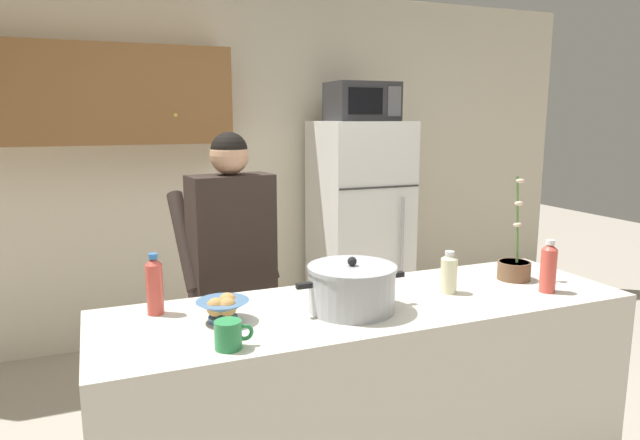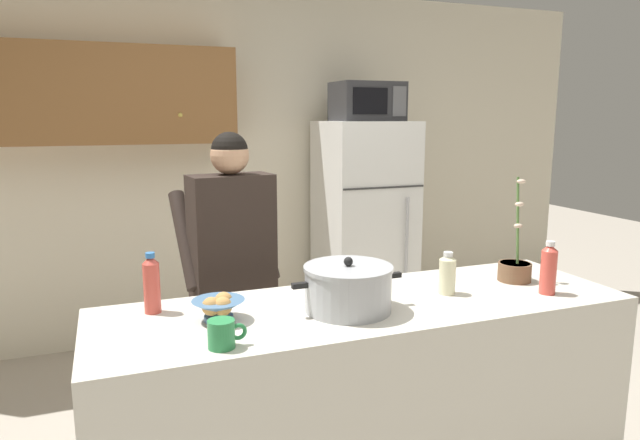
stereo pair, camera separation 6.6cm
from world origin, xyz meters
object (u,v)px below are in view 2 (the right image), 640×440
coffee_mug (222,334)px  bottle_far_corner (447,273)px  bottle_mid_counter (152,284)px  bottle_near_edge (549,268)px  bread_bowl (219,307)px  refrigerator (364,229)px  cooking_pot (348,288)px  microwave (367,102)px  person_near_pot (232,254)px  potted_orchid (515,268)px

coffee_mug → bottle_far_corner: bearing=12.8°
coffee_mug → bottle_mid_counter: (-0.19, 0.43, 0.07)m
bottle_near_edge → bread_bowl: bearing=172.8°
refrigerator → cooking_pot: (-0.97, -1.90, 0.19)m
refrigerator → microwave: (0.00, -0.02, 0.96)m
person_near_pot → bread_bowl: person_near_pot is taller
refrigerator → bottle_near_edge: (-0.08, -2.01, 0.21)m
bottle_far_corner → potted_orchid: (0.40, 0.06, -0.03)m
bottle_near_edge → cooking_pot: bearing=173.0°
bread_bowl → bottle_near_edge: bottle_near_edge is taller
microwave → bottle_far_corner: 2.05m
bottle_mid_counter → coffee_mug: bearing=-66.8°
person_near_pot → bottle_mid_counter: bearing=-128.5°
person_near_pot → potted_orchid: 1.36m
cooking_pot → person_near_pot: bearing=110.5°
microwave → coffee_mug: (-1.50, -2.07, -0.81)m
potted_orchid → microwave: bearing=87.4°
bottle_near_edge → bottle_far_corner: size_ratio=1.25×
person_near_pot → bottle_near_edge: person_near_pot is taller
refrigerator → bread_bowl: bearing=-128.5°
person_near_pot → bread_bowl: 0.74m
refrigerator → person_near_pot: 1.69m
bottle_near_edge → bottle_far_corner: bottle_near_edge is taller
cooking_pot → potted_orchid: 0.89m
microwave → bottle_near_edge: (-0.08, -1.99, -0.74)m
bottle_far_corner → potted_orchid: bearing=8.0°
microwave → bottle_near_edge: size_ratio=2.08×
cooking_pot → bread_bowl: size_ratio=2.33×
refrigerator → bread_bowl: size_ratio=8.30×
person_near_pot → bottle_mid_counter: person_near_pot is taller
person_near_pot → cooking_pot: bearing=-69.5°
microwave → person_near_pot: (-1.26, -1.10, -0.78)m
potted_orchid → cooking_pot: bearing=-173.6°
bottle_far_corner → bottle_mid_counter: bearing=170.3°
refrigerator → microwave: microwave is taller
person_near_pot → refrigerator: bearing=41.7°
microwave → bread_bowl: (-1.46, -1.82, -0.80)m
bottle_far_corner → potted_orchid: potted_orchid is taller
coffee_mug → bread_bowl: (0.04, 0.25, 0.00)m
cooking_pot → potted_orchid: potted_orchid is taller
person_near_pot → coffee_mug: bearing=-103.9°
coffee_mug → potted_orchid: bearing=11.4°
coffee_mug → bottle_far_corner: 1.04m
bread_bowl → bottle_far_corner: bearing=-1.3°
person_near_pot → coffee_mug: size_ratio=12.20×
microwave → bottle_mid_counter: microwave is taller
cooking_pot → bottle_far_corner: cooking_pot is taller
coffee_mug → bottle_near_edge: (1.42, 0.08, 0.06)m
potted_orchid → bottle_mid_counter: bearing=174.7°
person_near_pot → coffee_mug: person_near_pot is taller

